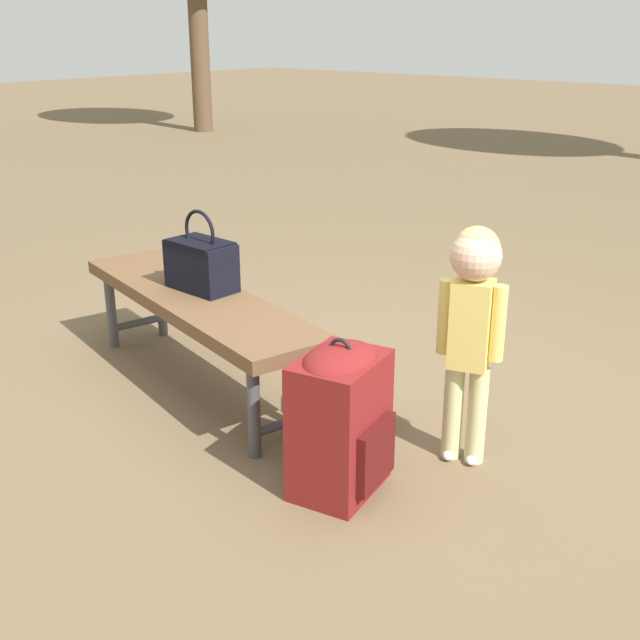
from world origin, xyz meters
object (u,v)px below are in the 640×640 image
object	(u,v)px
child_standing	(472,310)
backpack_large	(340,416)
backpack_small	(355,388)
park_bench	(198,306)
handbag	(201,263)

from	to	relation	value
child_standing	backpack_large	distance (m)	0.62
backpack_large	backpack_small	size ratio (longest dim) A/B	1.60
park_bench	handbag	distance (m)	0.20
child_standing	backpack_small	bearing A→B (deg)	-170.62
handbag	backpack_large	bearing A→B (deg)	-16.37
park_bench	backpack_small	size ratio (longest dim) A/B	4.50
handbag	child_standing	world-z (taller)	child_standing
child_standing	backpack_large	size ratio (longest dim) A/B	1.57
child_standing	backpack_small	distance (m)	0.64
child_standing	backpack_large	world-z (taller)	child_standing
backpack_large	handbag	bearing A→B (deg)	163.63
child_standing	backpack_large	bearing A→B (deg)	-115.06
handbag	backpack_small	bearing A→B (deg)	5.62
backpack_large	park_bench	bearing A→B (deg)	166.41
backpack_small	park_bench	bearing A→B (deg)	-169.58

